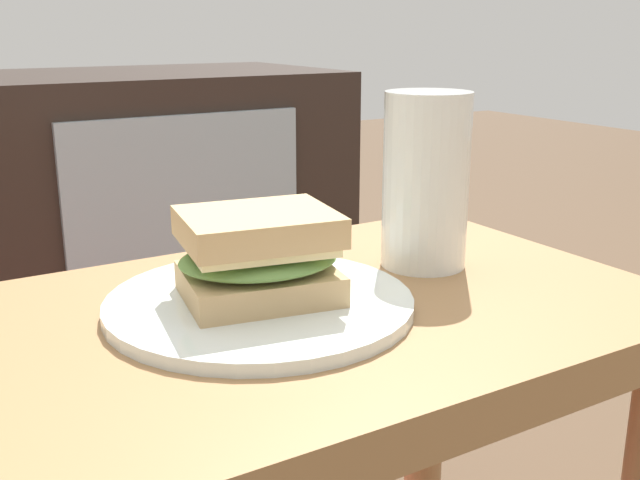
{
  "coord_description": "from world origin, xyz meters",
  "views": [
    {
      "loc": [
        -0.27,
        -0.47,
        0.67
      ],
      "look_at": [
        0.01,
        0.0,
        0.51
      ],
      "focal_mm": 42.39,
      "sensor_mm": 36.0,
      "label": 1
    }
  ],
  "objects_px": {
    "tv_cabinet": "(87,229)",
    "sandwich_front": "(259,256)",
    "plate": "(260,303)",
    "beer_glass": "(426,186)"
  },
  "relations": [
    {
      "from": "tv_cabinet",
      "to": "beer_glass",
      "type": "distance_m",
      "value": 0.95
    },
    {
      "from": "plate",
      "to": "sandwich_front",
      "type": "bearing_deg",
      "value": 90.0
    },
    {
      "from": "tv_cabinet",
      "to": "sandwich_front",
      "type": "distance_m",
      "value": 0.97
    },
    {
      "from": "plate",
      "to": "sandwich_front",
      "type": "relative_size",
      "value": 1.73
    },
    {
      "from": "tv_cabinet",
      "to": "beer_glass",
      "type": "relative_size",
      "value": 6.27
    },
    {
      "from": "sandwich_front",
      "to": "beer_glass",
      "type": "relative_size",
      "value": 0.88
    },
    {
      "from": "tv_cabinet",
      "to": "sandwich_front",
      "type": "bearing_deg",
      "value": -96.23
    },
    {
      "from": "tv_cabinet",
      "to": "plate",
      "type": "xyz_separation_m",
      "value": [
        -0.1,
        -0.94,
        0.17
      ]
    },
    {
      "from": "tv_cabinet",
      "to": "sandwich_front",
      "type": "xyz_separation_m",
      "value": [
        -0.1,
        -0.94,
        0.21
      ]
    },
    {
      "from": "tv_cabinet",
      "to": "beer_glass",
      "type": "bearing_deg",
      "value": -85.46
    }
  ]
}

